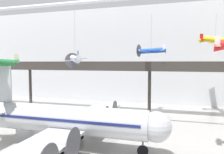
% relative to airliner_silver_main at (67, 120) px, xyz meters
% --- Properties ---
extents(hangar_back_wall, '(140.00, 3.00, 25.53)m').
position_rel_airliner_silver_main_xyz_m(hangar_back_wall, '(7.68, 34.02, 9.16)').
color(hangar_back_wall, silver).
rests_on(hangar_back_wall, ground).
extents(mezzanine_walkway, '(110.00, 3.20, 11.06)m').
position_rel_airliner_silver_main_xyz_m(mezzanine_walkway, '(7.68, 21.75, 5.75)').
color(mezzanine_walkway, '#38332D').
rests_on(mezzanine_walkway, ground).
extents(airliner_silver_main, '(26.32, 29.84, 10.46)m').
position_rel_airliner_silver_main_xyz_m(airliner_silver_main, '(0.00, 0.00, 0.00)').
color(airliner_silver_main, '#B7BABF').
rests_on(airliner_silver_main, ground).
extents(suspended_plane_blue_trainer, '(6.15, 7.41, 8.61)m').
position_rel_airliner_silver_main_xyz_m(suspended_plane_blue_trainer, '(8.11, 21.14, 9.63)').
color(suspended_plane_blue_trainer, '#1E4CAD').
extents(suspended_plane_white_twin, '(7.72, 7.15, 10.84)m').
position_rel_airliner_silver_main_xyz_m(suspended_plane_white_twin, '(-5.30, 13.31, 7.90)').
color(suspended_plane_white_twin, silver).
extents(suspended_plane_yellow_lowwing, '(6.47, 7.84, 6.33)m').
position_rel_airliner_silver_main_xyz_m(suspended_plane_yellow_lowwing, '(20.80, 25.09, 11.87)').
color(suspended_plane_yellow_lowwing, yellow).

